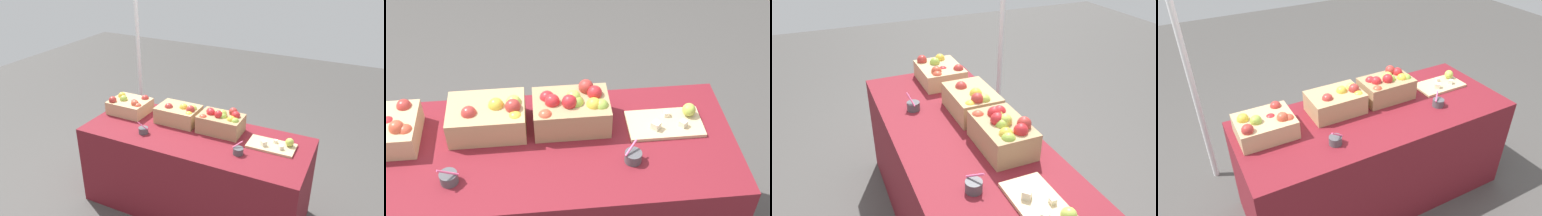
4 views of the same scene
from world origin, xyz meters
TOP-DOWN VIEW (x-y plane):
  - ground_plane at (0.00, 0.00)m, footprint 10.00×10.00m
  - table at (0.00, 0.00)m, footprint 1.90×0.76m
  - apple_crate_left at (-0.73, 0.11)m, footprint 0.35×0.29m
  - apple_crate_middle at (-0.22, 0.14)m, footprint 0.37×0.26m
  - apple_crate_right at (0.18, 0.14)m, footprint 0.37×0.24m
  - cutting_board_front at (0.65, 0.09)m, footprint 0.37×0.21m
  - sample_bowl_near at (0.43, -0.13)m, footprint 0.08×0.09m
  - sample_bowl_mid at (-0.39, -0.18)m, footprint 0.09×0.08m
  - tent_pole at (-1.05, 0.77)m, footprint 0.04×0.04m

SIDE VIEW (x-z plane):
  - ground_plane at x=0.00m, z-range 0.00..0.00m
  - table at x=0.00m, z-range 0.00..0.74m
  - cutting_board_front at x=0.65m, z-range 0.72..0.80m
  - sample_bowl_mid at x=-0.39m, z-range 0.71..0.82m
  - sample_bowl_near at x=0.43m, z-range 0.72..0.82m
  - apple_crate_left at x=-0.73m, z-range 0.73..0.90m
  - apple_crate_middle at x=-0.22m, z-range 0.73..0.92m
  - apple_crate_right at x=0.18m, z-range 0.73..0.94m
  - tent_pole at x=-1.05m, z-range 0.00..2.29m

